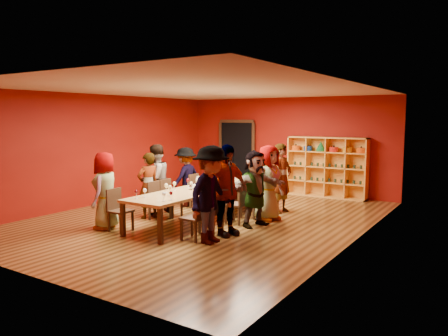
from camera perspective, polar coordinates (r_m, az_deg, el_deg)
The scene contains 50 objects.
room_shell at distance 10.13m, azimuth -2.44°, elevation 1.67°, with size 7.10×9.10×3.04m.
tasting_table at distance 10.23m, azimuth -2.42°, elevation -2.80°, with size 1.10×4.50×0.75m.
doorway at distance 14.84m, azimuth 1.77°, elevation 1.77°, with size 1.40×0.17×2.30m.
shelving_unit at distance 13.38m, azimuth 13.31°, elevation 0.48°, with size 2.40×0.40×1.80m.
chair_person_left_0 at distance 9.43m, azimuth -13.70°, elevation -5.04°, with size 0.42×0.42×0.89m.
person_left_0 at distance 9.64m, azimuth -15.25°, elevation -2.86°, with size 0.80×0.44×1.65m, color #C5848B.
chair_person_left_1 at distance 10.30m, azimuth -8.72°, elevation -3.95°, with size 0.42×0.42×0.89m.
person_left_1 at distance 10.44m, azimuth -9.88°, elevation -2.27°, with size 0.57×0.41×1.55m, color #131B36.
chair_person_left_2 at distance 10.62m, azimuth -7.21°, elevation -3.61°, with size 0.42×0.42×0.89m.
person_left_2 at distance 10.83m, azimuth -8.92°, elevation -1.48°, with size 0.84×0.46×1.72m, color #48484C.
chair_person_left_3 at distance 11.50m, azimuth -3.55°, elevation -2.79°, with size 0.42×0.42×0.89m.
person_left_3 at distance 11.68m, azimuth -5.03°, elevation -1.18°, with size 1.03×0.42×1.59m, color #131B35.
chair_person_right_0 at distance 8.48m, azimuth -3.55°, elevation -6.16°, with size 0.42×0.42×0.89m.
person_right_0 at distance 8.21m, azimuth -1.69°, elevation -3.51°, with size 1.20×0.49×1.86m, color #5B78BC.
chair_person_right_1 at distance 8.96m, azimuth -1.28°, elevation -5.46°, with size 0.42×0.42×0.89m.
person_right_1 at distance 8.73m, azimuth 0.25°, elevation -2.94°, with size 1.08×0.49×1.84m, color pink.
chair_person_right_2 at distance 9.79m, azimuth 2.02°, elevation -4.43°, with size 0.42×0.42×0.89m.
person_right_2 at distance 9.53m, azimuth 4.11°, elevation -2.67°, with size 1.55×0.45×1.67m, color pink.
chair_person_right_3 at distance 10.37m, azimuth 3.94°, elevation -3.83°, with size 0.42×0.42×0.89m.
person_right_3 at distance 10.13m, azimuth 5.82°, elevation -1.93°, with size 0.85×0.46×1.74m, color #5979B7.
chair_person_right_4 at distance 11.18m, azimuth 6.26°, elevation -3.08°, with size 0.42×0.42×0.89m.
person_right_4 at distance 11.00m, azimuth 7.63°, elevation -1.32°, with size 0.63×0.46×1.73m, color #161B3C.
wine_glass_0 at distance 11.76m, azimuth 0.77°, elevation -0.62°, with size 0.08×0.08×0.19m.
wine_glass_1 at distance 9.22m, azimuth -4.04°, elevation -2.72°, with size 0.07×0.07×0.18m.
wine_glass_2 at distance 11.38m, azimuth 1.04°, elevation -0.84°, with size 0.08×0.08×0.20m.
wine_glass_3 at distance 10.26m, azimuth -4.72°, elevation -1.66°, with size 0.08×0.08×0.21m.
wine_glass_4 at distance 8.94m, azimuth -11.38°, elevation -3.11°, with size 0.07×0.07×0.18m.
wine_glass_5 at distance 11.00m, azimuth -1.24°, elevation -1.17°, with size 0.07×0.07×0.18m.
wine_glass_6 at distance 9.99m, azimuth -0.69°, elevation -1.91°, with size 0.08×0.08×0.19m.
wine_glass_7 at distance 9.91m, azimuth -4.31°, elevation -2.06°, with size 0.07×0.07×0.18m.
wine_glass_8 at distance 11.49m, azimuth 3.83°, elevation -0.84°, with size 0.08×0.08×0.19m.
wine_glass_9 at distance 10.73m, azimuth 1.46°, elevation -1.30°, with size 0.08×0.08×0.20m.
wine_glass_10 at distance 10.77m, azimuth 1.95°, elevation -1.35°, with size 0.07×0.07×0.18m.
wine_glass_11 at distance 11.20m, azimuth -1.09°, elevation -0.96°, with size 0.08×0.08×0.20m.
wine_glass_12 at distance 10.42m, azimuth -1.12°, elevation -1.57°, with size 0.08×0.08×0.19m.
wine_glass_13 at distance 9.20m, azimuth -7.09°, elevation -2.61°, with size 0.09×0.09×0.21m.
wine_glass_14 at distance 8.68m, azimuth -6.95°, elevation -3.32°, with size 0.07×0.07×0.18m.
wine_glass_15 at distance 9.50m, azimuth -7.56°, elevation -2.34°, with size 0.08×0.08×0.21m.
wine_glass_16 at distance 9.39m, azimuth -3.99°, elevation -2.48°, with size 0.08×0.08×0.19m.
wine_glass_17 at distance 9.83m, azimuth -6.50°, elevation -2.09°, with size 0.08×0.08×0.20m.
wine_glass_18 at distance 9.85m, azimuth -1.36°, elevation -2.09°, with size 0.07×0.07×0.18m.
wine_glass_19 at distance 11.91m, azimuth 1.35°, elevation -0.52°, with size 0.08×0.08×0.20m.
wine_glass_20 at distance 10.52m, azimuth -3.29°, elevation -1.38°, with size 0.09×0.09×0.22m.
wine_glass_21 at distance 9.06m, azimuth -10.31°, elevation -2.94°, with size 0.07×0.07×0.18m.
wine_glass_22 at distance 8.58m, azimuth -7.86°, elevation -3.44°, with size 0.07×0.07×0.18m.
wine_glass_23 at distance 11.68m, azimuth 4.42°, elevation -0.75°, with size 0.07×0.07×0.18m.
spittoon_bowl at distance 9.92m, azimuth -3.83°, elevation -2.43°, with size 0.27×0.27×0.15m, color #B9BBC0.
carafe_a at distance 10.38m, azimuth -3.45°, elevation -1.81°, with size 0.12×0.12×0.23m.
carafe_b at distance 9.92m, azimuth -2.95°, elevation -2.18°, with size 0.09×0.09×0.23m.
wine_bottle at distance 11.49m, azimuth 3.58°, elevation -0.85°, with size 0.10×0.10×0.35m.
Camera 1 is at (5.82, -8.24, 2.36)m, focal length 35.00 mm.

